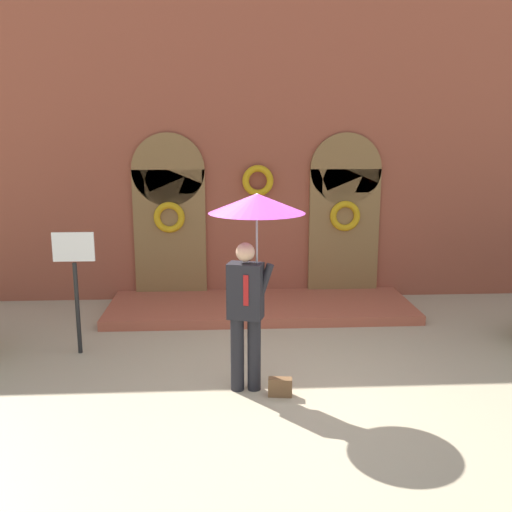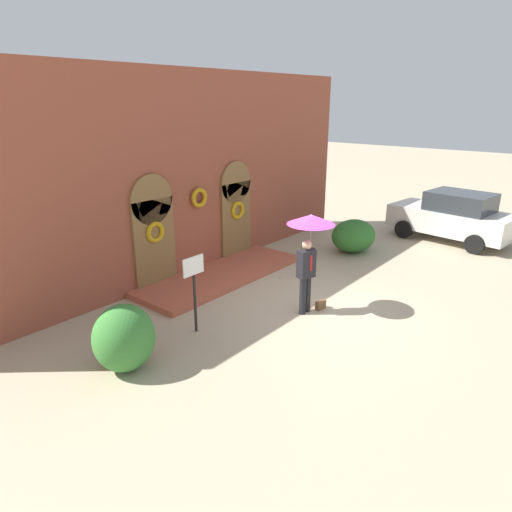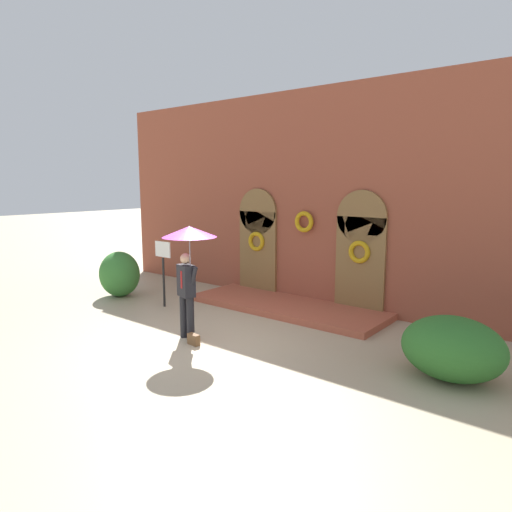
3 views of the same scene
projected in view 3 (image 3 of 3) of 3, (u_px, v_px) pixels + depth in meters
name	position (u px, v px, depth m)	size (l,w,h in m)	color
ground_plane	(201.00, 341.00, 9.35)	(80.00, 80.00, 0.00)	tan
building_facade	(311.00, 203.00, 12.12)	(14.00, 2.30, 5.60)	brown
person_with_umbrella	(189.00, 248.00, 9.19)	(1.10, 1.10, 2.36)	black
handbag	(194.00, 339.00, 9.14)	(0.28, 0.12, 0.22)	brown
sign_post	(163.00, 263.00, 11.79)	(0.56, 0.06, 1.72)	black
shrub_left	(120.00, 274.00, 12.96)	(1.16, 1.10, 1.29)	#387A33
shrub_right	(453.00, 348.00, 7.50)	(1.67, 1.35, 1.06)	#2D6B28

